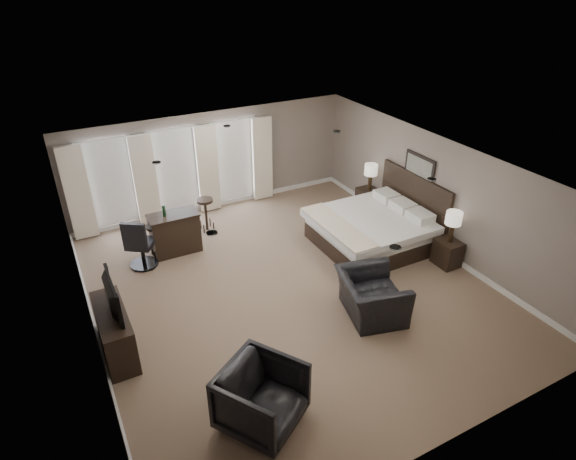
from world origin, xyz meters
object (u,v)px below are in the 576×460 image
lamp_near (452,227)px  armchair_near (372,290)px  nightstand_far (368,201)px  armchair_far (262,395)px  bar_stool_left (157,241)px  bed (376,215)px  lamp_far (370,177)px  desk_chair (141,242)px  bar_stool_right (206,215)px  bar_counter (175,233)px  dresser (115,332)px  nightstand_near (447,253)px  tv (109,309)px

lamp_near → armchair_near: bearing=-166.6°
nightstand_far → armchair_far: armchair_far is taller
armchair_far → bar_stool_left: bearing=59.0°
bed → armchair_far: bed is taller
lamp_far → desk_chair: size_ratio=0.59×
bed → bar_stool_right: bearing=142.1°
armchair_near → lamp_far: bearing=-21.2°
lamp_near → bar_counter: lamp_near is taller
bed → dresser: size_ratio=1.66×
lamp_far → armchair_far: 7.18m
bar_stool_left → bed: bearing=-22.0°
desk_chair → bar_stool_left: bearing=-113.0°
lamp_far → bar_counter: 5.13m
lamp_near → lamp_far: 2.90m
dresser → bar_counter: 3.28m
nightstand_far → bar_stool_right: (-4.12, 1.06, 0.10)m
bar_stool_right → desk_chair: (-1.77, -0.89, 0.17)m
lamp_near → bar_counter: bearing=146.9°
nightstand_far → dresser: (-6.92, -2.30, 0.11)m
bar_counter → nightstand_far: bearing=-4.6°
bed → nightstand_near: (0.89, -1.45, -0.48)m
armchair_far → bar_stool_left: (-0.17, 5.19, -0.15)m
nightstand_near → dresser: size_ratio=0.40×
nightstand_near → dresser: (-6.92, 0.60, 0.13)m
tv → armchair_far: 2.95m
nightstand_near → desk_chair: size_ratio=0.50×
nightstand_near → tv: bearing=175.1°
lamp_near → nightstand_near: bearing=-90.0°
nightstand_near → lamp_far: 2.98m
nightstand_far → bar_stool_right: bar_stool_right is taller
bed → tv: bed is taller
nightstand_near → desk_chair: bearing=152.4°
bed → bar_stool_right: bed is taller
lamp_far → dresser: size_ratio=0.48×
lamp_far → bar_counter: (-5.08, 0.41, -0.50)m
lamp_near → bar_stool_left: lamp_near is taller
nightstand_far → bar_counter: 5.10m
bed → nightstand_near: bearing=-58.5°
tv → lamp_far: bearing=-71.6°
lamp_far → bar_counter: bearing=175.4°
bar_stool_right → desk_chair: desk_chair is taller
tv → bar_counter: 3.30m
nightstand_far → armchair_far: size_ratio=0.59×
nightstand_far → bar_stool_left: bar_stool_left is taller
nightstand_near → lamp_far: (0.00, 2.90, 0.69)m
bar_stool_left → nightstand_near: bearing=-31.0°
bar_counter → dresser: bearing=-124.1°
armchair_near → bed: bearing=-23.8°
lamp_far → bar_stool_right: 4.29m
lamp_near → lamp_far: size_ratio=1.01×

